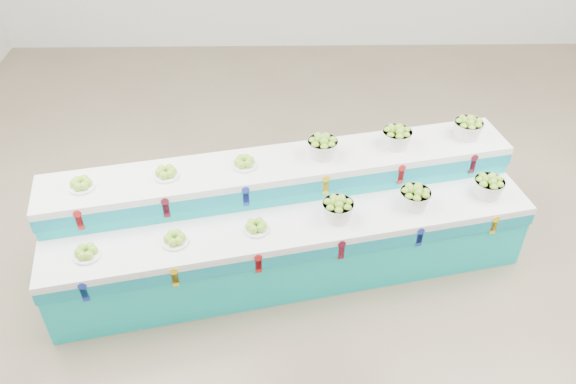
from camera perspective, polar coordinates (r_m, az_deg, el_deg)
The scene contains 14 objects.
ground at distance 5.85m, azimuth 5.27°, elevation -6.84°, with size 10.00×10.00×0.00m, color #705E4E.
display_stand at distance 5.50m, azimuth 0.00°, elevation -2.93°, with size 4.42×1.14×1.02m, color #12BEBD, non-canonical shape.
plate_lower_left at distance 5.11m, azimuth -19.11°, elevation -5.52°, with size 0.23×0.23×0.10m, color white.
plate_lower_mid at distance 5.04m, azimuth -11.00°, elevation -4.45°, with size 0.23×0.23×0.10m, color white.
plate_lower_right at distance 5.07m, azimuth -3.12°, elevation -3.32°, with size 0.23×0.23×0.10m, color white.
basket_lower_left at distance 5.17m, azimuth 4.89°, elevation -1.62°, with size 0.28×0.28×0.21m, color silver, non-canonical shape.
basket_lower_mid at distance 5.40m, azimuth 12.29°, elevation -0.48°, with size 0.28×0.28×0.21m, color silver, non-canonical shape.
basket_lower_right at distance 5.71m, azimuth 19.00°, elevation 0.57°, with size 0.28×0.28×0.21m, color silver, non-canonical shape.
plate_upper_left at distance 5.35m, azimuth -19.54°, elevation 0.81°, with size 0.23×0.23×0.10m, color white.
plate_upper_mid at distance 5.28m, azimuth -11.83°, elevation 1.92°, with size 0.23×0.23×0.10m, color white.
plate_upper_right at distance 5.31m, azimuth -4.30°, elevation 2.97°, with size 0.23×0.23×0.10m, color white.
basket_upper_left at distance 5.40m, azimuth 3.39°, elevation 4.48°, with size 0.28×0.28×0.21m, color silver, non-canonical shape.
basket_upper_mid at distance 5.62m, azimuth 10.57°, elevation 5.34°, with size 0.28×0.28×0.21m, color silver, non-canonical shape.
basket_upper_right at distance 5.93m, azimuth 17.15°, elevation 6.05°, with size 0.28×0.28×0.21m, color silver, non-canonical shape.
Camera 1 is at (-0.60, -4.06, 4.17)m, focal length 36.43 mm.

